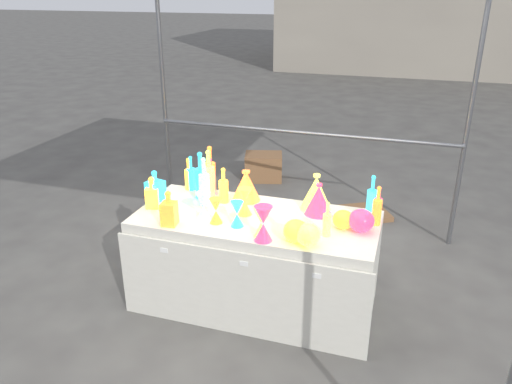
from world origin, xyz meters
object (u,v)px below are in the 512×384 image
(cardboard_box_closed, at_px, (264,167))
(lampshade_0, at_px, (247,185))
(hourglass_0, at_px, (216,211))
(display_table, at_px, (256,261))
(bottle_0, at_px, (189,174))
(decanter_0, at_px, (152,192))
(globe_0, at_px, (296,232))

(cardboard_box_closed, relative_size, lampshade_0, 1.88)
(hourglass_0, bearing_deg, cardboard_box_closed, 99.93)
(display_table, relative_size, lampshade_0, 7.35)
(display_table, height_order, hourglass_0, hourglass_0)
(bottle_0, bearing_deg, display_table, -27.14)
(display_table, height_order, lampshade_0, lampshade_0)
(cardboard_box_closed, relative_size, decanter_0, 1.88)
(bottle_0, bearing_deg, decanter_0, -104.61)
(globe_0, relative_size, lampshade_0, 0.69)
(decanter_0, distance_m, globe_0, 1.20)
(decanter_0, height_order, hourglass_0, decanter_0)
(display_table, distance_m, decanter_0, 0.96)
(decanter_0, height_order, lampshade_0, same)
(cardboard_box_closed, bearing_deg, decanter_0, -107.07)
(globe_0, bearing_deg, lampshade_0, 133.45)
(display_table, distance_m, lampshade_0, 0.60)
(display_table, relative_size, cardboard_box_closed, 3.92)
(hourglass_0, distance_m, globe_0, 0.62)
(hourglass_0, relative_size, lampshade_0, 0.75)
(decanter_0, height_order, globe_0, decanter_0)
(decanter_0, bearing_deg, lampshade_0, 10.05)
(display_table, bearing_deg, lampshade_0, 119.47)
(lampshade_0, bearing_deg, decanter_0, -171.77)
(hourglass_0, bearing_deg, bottle_0, 130.71)
(display_table, xyz_separation_m, decanter_0, (-0.81, -0.07, 0.50))
(display_table, xyz_separation_m, bottle_0, (-0.70, 0.36, 0.51))
(cardboard_box_closed, xyz_separation_m, bottle_0, (0.03, -2.27, 0.72))
(hourglass_0, height_order, globe_0, hourglass_0)
(cardboard_box_closed, xyz_separation_m, globe_0, (1.10, -2.90, 0.65))
(globe_0, height_order, lampshade_0, lampshade_0)
(hourglass_0, relative_size, globe_0, 1.08)
(cardboard_box_closed, distance_m, bottle_0, 2.38)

